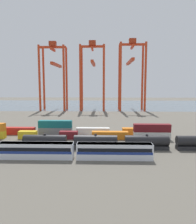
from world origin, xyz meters
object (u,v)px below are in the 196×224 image
Objects in this scene: passenger_train at (75,150)px; gantry_crane_east at (132,68)px; freight_tank_row at (121,142)px; gantry_crane_central at (93,69)px; gantry_crane_west at (54,70)px; shipping_container_4 at (110,135)px; shipping_container_3 at (69,135)px.

gantry_crane_east is (26.61, 111.38, 28.23)m from passenger_train.
gantry_crane_central is (-13.38, 102.08, 27.30)m from freight_tank_row.
gantry_crane_west is 0.99× the size of gantry_crane_central.
gantry_crane_east is at bearing 79.11° from shipping_container_4.
gantry_crane_east reaches higher than gantry_crane_central.
freight_tank_row is 4.59× the size of shipping_container_4.
shipping_container_3 is at bearing -92.12° from gantry_crane_central.
gantry_crane_east is at bearing 1.29° from gantry_crane_central.
shipping_container_3 is at bearing -74.67° from gantry_crane_west.
shipping_container_4 is 95.28m from gantry_crane_central.
passenger_train is 114.04m from gantry_crane_central.
gantry_crane_west is at bearing 105.33° from shipping_container_3.
shipping_container_3 is 0.12× the size of gantry_crane_east.
gantry_crane_east is at bearing 0.86° from gantry_crane_west.
gantry_crane_west is (-38.64, 90.24, 27.69)m from shipping_container_4.
shipping_container_3 is 0.50× the size of shipping_container_4.
shipping_container_3 is 97.58m from gantry_crane_west.
gantry_crane_east is at bearing 81.85° from freight_tank_row.
gantry_crane_central reaches higher than shipping_container_3.
passenger_train reaches higher than shipping_container_3.
gantry_crane_central is (28.09, 0.21, 0.33)m from gantry_crane_west.
gantry_crane_west is at bearing 113.18° from shipping_container_4.
shipping_container_3 is at bearing -109.04° from gantry_crane_east.
shipping_container_4 is at bearing 65.90° from passenger_train.
passenger_train is at bearing -103.44° from gantry_crane_east.
gantry_crane_west reaches higher than passenger_train.
gantry_crane_west is at bearing 104.97° from passenger_train.
passenger_train is 117.94m from gantry_crane_east.
gantry_crane_east is (28.09, 0.63, 1.04)m from gantry_crane_central.
shipping_container_4 is 97.20m from gantry_crane_east.
gantry_crane_west reaches higher than shipping_container_3.
freight_tank_row is at bearing -76.35° from shipping_container_4.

